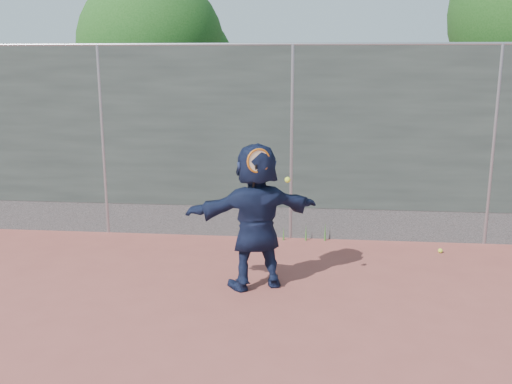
# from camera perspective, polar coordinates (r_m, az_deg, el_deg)

# --- Properties ---
(ground) EXTENTS (80.00, 80.00, 0.00)m
(ground) POSITION_cam_1_polar(r_m,az_deg,el_deg) (5.93, 1.98, -14.84)
(ground) COLOR #9E4C42
(ground) RESTS_ON ground
(player) EXTENTS (1.76, 1.16, 1.82)m
(player) POSITION_cam_1_polar(r_m,az_deg,el_deg) (6.97, 0.00, -2.43)
(player) COLOR #161F3E
(player) RESTS_ON ground
(ball_ground) EXTENTS (0.07, 0.07, 0.07)m
(ball_ground) POSITION_cam_1_polar(r_m,az_deg,el_deg) (8.86, 17.95, -5.60)
(ball_ground) COLOR #CDE031
(ball_ground) RESTS_ON ground
(fence) EXTENTS (20.00, 0.06, 3.03)m
(fence) POSITION_cam_1_polar(r_m,az_deg,el_deg) (8.82, 3.58, 5.28)
(fence) COLOR #38423D
(fence) RESTS_ON ground
(swing_action) EXTENTS (0.51, 0.16, 0.51)m
(swing_action) POSITION_cam_1_polar(r_m,az_deg,el_deg) (6.62, 0.52, 2.79)
(swing_action) COLOR #C56112
(swing_action) RESTS_ON ground
(tree_left) EXTENTS (3.15, 3.00, 4.53)m
(tree_left) POSITION_cam_1_polar(r_m,az_deg,el_deg) (12.20, -9.61, 13.68)
(tree_left) COLOR #382314
(tree_left) RESTS_ON ground
(weed_clump) EXTENTS (0.68, 0.07, 0.30)m
(weed_clump) POSITION_cam_1_polar(r_m,az_deg,el_deg) (9.01, 5.30, -4.03)
(weed_clump) COLOR #387226
(weed_clump) RESTS_ON ground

